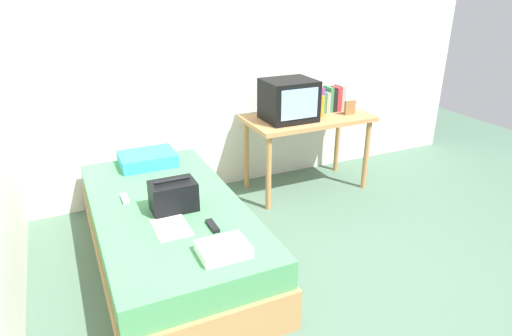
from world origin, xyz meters
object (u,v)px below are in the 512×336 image
at_px(magazine, 171,227).
at_px(folded_towel, 223,249).
at_px(desk, 308,126).
at_px(handbag, 173,196).
at_px(bed, 170,233).
at_px(remote_dark, 213,226).
at_px(remote_silver, 125,199).
at_px(picture_frame, 350,108).
at_px(water_bottle, 320,106).
at_px(tv, 289,100).
at_px(pillow, 148,159).
at_px(book_row, 329,99).

height_order(magazine, folded_towel, folded_towel).
xyz_separation_m(desk, handbag, (-1.48, -0.75, -0.07)).
bearing_deg(folded_towel, desk, 45.12).
xyz_separation_m(bed, remote_dark, (0.18, -0.43, 0.24)).
bearing_deg(bed, remote_dark, -67.16).
height_order(remote_dark, remote_silver, same).
distance_m(remote_silver, folded_towel, 0.99).
bearing_deg(handbag, desk, 26.69).
bearing_deg(picture_frame, folded_towel, -144.10).
xyz_separation_m(water_bottle, handbag, (-1.57, -0.69, -0.26)).
height_order(desk, remote_silver, desk).
height_order(tv, magazine, tv).
relative_size(bed, folded_towel, 7.14).
xyz_separation_m(bed, folded_towel, (0.14, -0.72, 0.26)).
relative_size(pillow, handbag, 1.50).
xyz_separation_m(tv, water_bottle, (0.31, -0.04, -0.08)).
bearing_deg(handbag, remote_dark, -65.20).
xyz_separation_m(desk, water_bottle, (0.09, -0.06, 0.19)).
height_order(water_bottle, picture_frame, water_bottle).
height_order(tv, book_row, tv).
relative_size(handbag, remote_dark, 1.92).
bearing_deg(desk, tv, -175.80).
bearing_deg(picture_frame, book_row, 121.46).
bearing_deg(tv, desk, 4.20).
relative_size(book_row, magazine, 0.98).
distance_m(bed, picture_frame, 2.05).
bearing_deg(pillow, water_bottle, -6.09).
distance_m(picture_frame, folded_towel, 2.18).
distance_m(tv, remote_silver, 1.67).
relative_size(bed, book_row, 7.07).
bearing_deg(water_bottle, folded_towel, -137.85).
bearing_deg(remote_silver, magazine, -68.84).
xyz_separation_m(bed, water_bottle, (1.60, 0.60, 0.60)).
relative_size(pillow, folded_towel, 1.60).
bearing_deg(remote_dark, bed, 112.84).
relative_size(water_bottle, book_row, 0.69).
relative_size(desk, water_bottle, 5.96).
bearing_deg(book_row, folded_towel, -138.43).
xyz_separation_m(tv, remote_dark, (-1.11, -1.06, -0.44)).
bearing_deg(picture_frame, remote_silver, -170.46).
bearing_deg(folded_towel, water_bottle, 42.15).
distance_m(tv, picture_frame, 0.62).
bearing_deg(remote_dark, book_row, 35.86).
distance_m(bed, tv, 1.59).
xyz_separation_m(tv, handbag, (-1.26, -0.73, -0.35)).
distance_m(water_bottle, remote_silver, 1.93).
height_order(tv, remote_dark, tv).
xyz_separation_m(water_bottle, folded_towel, (-1.46, -1.32, -0.33)).
bearing_deg(picture_frame, remote_dark, -150.45).
bearing_deg(water_bottle, tv, 172.82).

